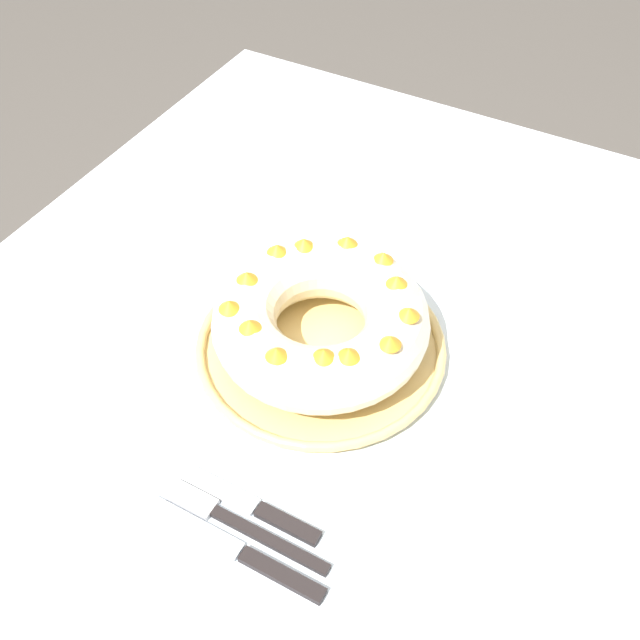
# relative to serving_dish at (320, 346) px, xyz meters

# --- Properties ---
(ground_plane) EXTENTS (8.00, 8.00, 0.00)m
(ground_plane) POSITION_rel_serving_dish_xyz_m (-0.01, -0.00, -0.78)
(ground_plane) COLOR #4C4742
(dining_table) EXTENTS (1.22, 0.99, 0.77)m
(dining_table) POSITION_rel_serving_dish_xyz_m (-0.01, -0.00, -0.11)
(dining_table) COLOR silver
(dining_table) RESTS_ON ground_plane
(serving_dish) EXTENTS (0.31, 0.31, 0.02)m
(serving_dish) POSITION_rel_serving_dish_xyz_m (0.00, 0.00, 0.00)
(serving_dish) COLOR tan
(serving_dish) RESTS_ON dining_table
(bundt_cake) EXTENTS (0.26, 0.26, 0.09)m
(bundt_cake) POSITION_rel_serving_dish_xyz_m (-0.00, -0.00, 0.05)
(bundt_cake) COLOR beige
(bundt_cake) RESTS_ON serving_dish
(fork) EXTENTS (0.02, 0.19, 0.01)m
(fork) POSITION_rel_serving_dish_xyz_m (-0.24, -0.03, -0.01)
(fork) COLOR black
(fork) RESTS_ON dining_table
(serving_knife) EXTENTS (0.02, 0.20, 0.01)m
(serving_knife) POSITION_rel_serving_dish_xyz_m (-0.27, -0.06, -0.01)
(serving_knife) COLOR black
(serving_knife) RESTS_ON dining_table
(cake_knife) EXTENTS (0.02, 0.16, 0.01)m
(cake_knife) POSITION_rel_serving_dish_xyz_m (-0.22, -0.05, -0.01)
(cake_knife) COLOR black
(cake_knife) RESTS_ON dining_table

